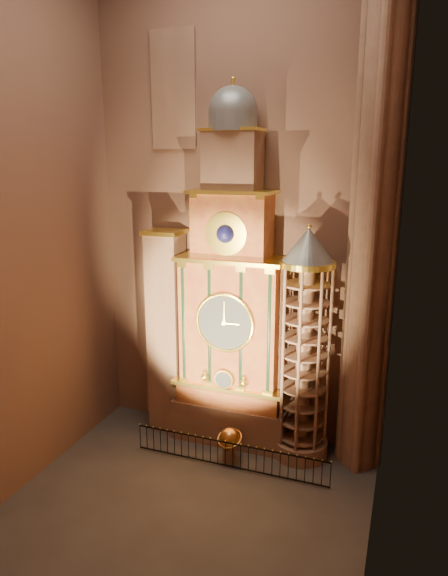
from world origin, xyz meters
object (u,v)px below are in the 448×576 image
at_px(portrait_tower, 167,332).
at_px(stair_turret, 304,348).
at_px(celestial_globe, 230,442).
at_px(astronomical_clock, 232,309).
at_px(iron_railing, 229,455).

distance_m(portrait_tower, stair_turret, 6.91).
height_order(portrait_tower, celestial_globe, portrait_tower).
height_order(astronomical_clock, stair_turret, astronomical_clock).
distance_m(portrait_tower, iron_railing, 6.60).
bearing_deg(stair_turret, astronomical_clock, 175.70).
distance_m(astronomical_clock, celestial_globe, 6.05).
bearing_deg(astronomical_clock, celestial_globe, -73.26).
bearing_deg(portrait_tower, iron_railing, -31.02).
height_order(astronomical_clock, celestial_globe, astronomical_clock).
bearing_deg(portrait_tower, astronomical_clock, -0.29).
bearing_deg(celestial_globe, astronomical_clock, 106.74).
bearing_deg(astronomical_clock, stair_turret, -4.30).
distance_m(celestial_globe, iron_railing, 0.62).
bearing_deg(astronomical_clock, portrait_tower, 179.71).
xyz_separation_m(astronomical_clock, portrait_tower, (-3.40, 0.02, -1.53)).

